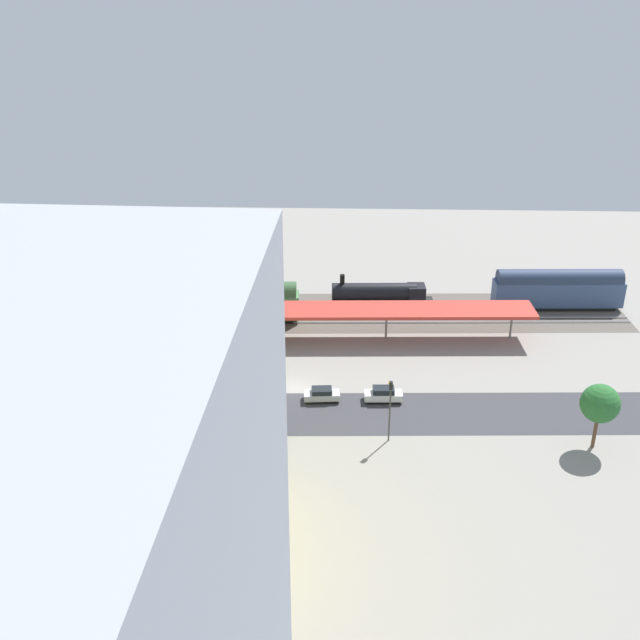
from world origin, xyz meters
TOP-DOWN VIEW (x-y plane):
  - ground_plane at (0.00, 0.00)m, footprint 148.47×148.47m
  - rail_bed at (0.00, -21.89)m, footprint 93.30×17.75m
  - street_asphalt at (0.00, 5.55)m, footprint 93.09×12.86m
  - track_rails at (0.00, -21.89)m, footprint 92.72×11.32m
  - platform_canopy_near at (-3.04, -13.45)m, footprint 56.34×7.82m
  - locomotive at (-11.44, -24.84)m, footprint 15.07×3.21m
  - passenger_coach at (-36.96, -24.84)m, footprint 18.86×3.83m
  - freight_coach_far at (9.17, -18.95)m, footprint 17.17×3.75m
  - parked_car_0 at (-10.45, 2.37)m, footprint 4.47×1.88m
  - parked_car_1 at (-3.32, 2.51)m, footprint 4.28×2.10m
  - parked_car_2 at (3.95, 1.76)m, footprint 4.46×2.05m
  - parked_car_3 at (10.62, 1.87)m, footprint 4.15×1.92m
  - parked_car_4 at (17.98, 2.75)m, footprint 4.48×2.23m
  - construction_building at (19.05, 28.08)m, footprint 35.24×23.05m
  - construction_roof_slab at (19.05, 28.08)m, footprint 35.87×23.67m
  - box_truck_0 at (26.91, 10.36)m, footprint 9.95×2.88m
  - box_truck_1 at (22.50, 11.65)m, footprint 10.42×3.50m
  - box_truck_2 at (26.83, 11.08)m, footprint 8.98×2.68m
  - street_tree_0 at (26.84, 10.59)m, footprint 6.09×6.09m
  - street_tree_1 at (4.15, 11.47)m, footprint 5.09×5.09m
  - street_tree_2 at (-32.10, 10.81)m, footprint 4.05×4.05m
  - traffic_light at (-10.69, 10.45)m, footprint 0.50×0.36m

SIDE VIEW (x-z plane):
  - ground_plane at x=0.00m, z-range 0.00..0.00m
  - rail_bed at x=0.00m, z-range 0.00..0.01m
  - street_asphalt at x=0.00m, z-range 0.00..0.01m
  - track_rails at x=0.00m, z-range 0.12..0.24m
  - parked_car_1 at x=-3.32m, z-range -0.08..1.49m
  - parked_car_3 at x=10.62m, z-range -0.10..1.57m
  - parked_car_4 at x=17.98m, z-range -0.09..1.57m
  - parked_car_2 at x=3.95m, z-range -0.09..1.58m
  - parked_car_0 at x=-10.45m, z-range -0.10..1.65m
  - box_truck_0 at x=26.91m, z-range 0.00..3.21m
  - box_truck_2 at x=26.83m, z-range -0.05..3.40m
  - box_truck_1 at x=22.50m, z-range -0.01..3.36m
  - locomotive at x=-11.44m, z-range -0.74..4.21m
  - freight_coach_far at x=9.17m, z-range 0.14..5.98m
  - passenger_coach at x=-36.96m, z-range 0.15..6.23m
  - platform_canopy_near at x=-3.04m, z-range 2.00..6.48m
  - street_tree_1 at x=4.15m, z-range 0.94..7.93m
  - traffic_light at x=-10.69m, z-range 1.13..8.32m
  - street_tree_0 at x=26.84m, z-range 0.90..8.83m
  - street_tree_2 at x=-32.10m, z-range 1.60..8.91m
  - construction_building at x=19.05m, z-range 0.00..20.37m
  - construction_roof_slab at x=19.05m, z-range 20.37..20.77m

